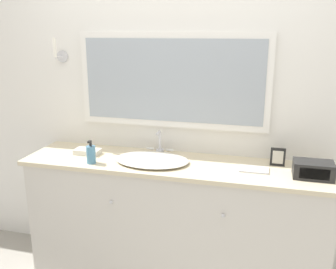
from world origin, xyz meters
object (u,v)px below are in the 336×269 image
(soap_bottle, at_px, (91,154))
(appliance_box, at_px, (313,170))
(sink_basin, at_px, (152,159))
(picture_frame, at_px, (278,157))

(soap_bottle, height_order, appliance_box, soap_bottle)
(sink_basin, distance_m, picture_frame, 0.85)
(soap_bottle, bearing_deg, sink_basin, 18.55)
(picture_frame, bearing_deg, sink_basin, -170.60)
(sink_basin, bearing_deg, soap_bottle, -161.45)
(sink_basin, distance_m, appliance_box, 1.05)
(picture_frame, bearing_deg, soap_bottle, -167.58)
(sink_basin, bearing_deg, appliance_box, -1.13)
(soap_bottle, relative_size, picture_frame, 1.31)
(sink_basin, height_order, appliance_box, sink_basin)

